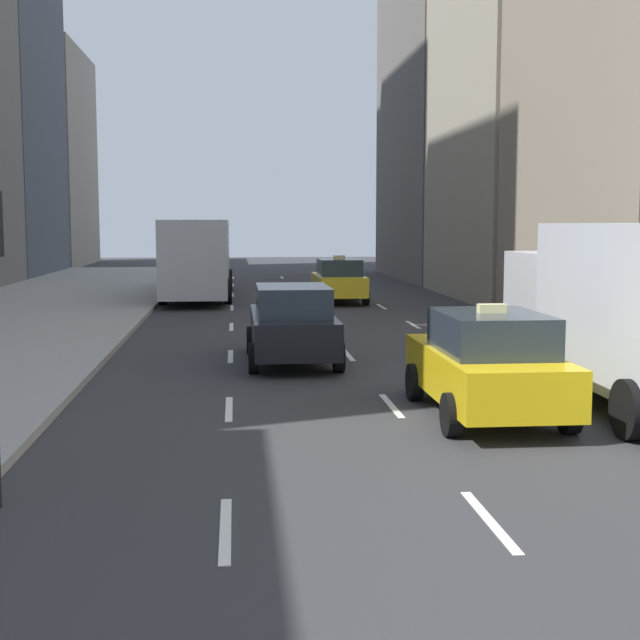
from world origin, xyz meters
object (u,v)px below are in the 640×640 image
object	(u,v)px
taxi_lead	(487,363)
sedan_black_near	(292,324)
taxi_second	(339,280)
city_bus	(198,255)

from	to	relation	value
taxi_lead	sedan_black_near	bearing A→B (deg)	115.35
taxi_lead	sedan_black_near	distance (m)	6.54
taxi_lead	taxi_second	xyz separation A→B (m)	(0.00, 20.86, 0.00)
sedan_black_near	city_bus	distance (m)	18.12
taxi_second	sedan_black_near	size ratio (longest dim) A/B	0.94
taxi_lead	city_bus	bearing A→B (deg)	103.28
city_bus	taxi_second	bearing A→B (deg)	-27.51
taxi_lead	city_bus	distance (m)	24.45
taxi_second	sedan_black_near	distance (m)	15.21
sedan_black_near	city_bus	size ratio (longest dim) A/B	0.40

